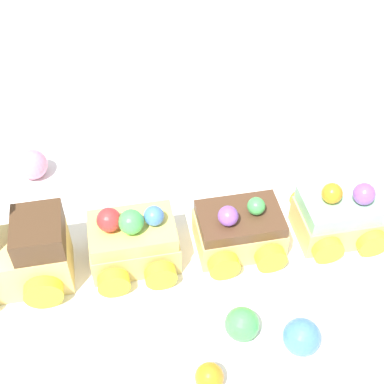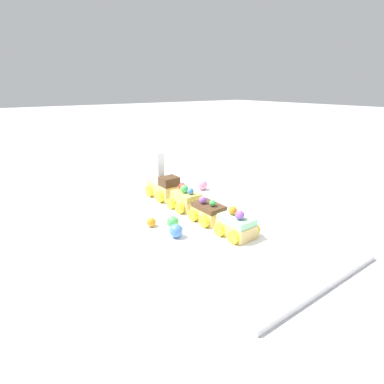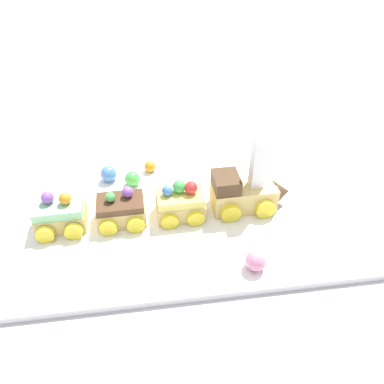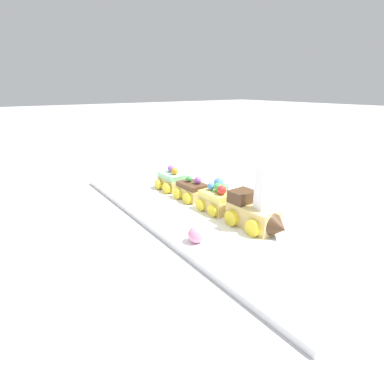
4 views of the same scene
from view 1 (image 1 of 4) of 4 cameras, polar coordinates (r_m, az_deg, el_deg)
ground_plane at (r=0.51m, az=-3.71°, el=-7.54°), size 10.00×10.00×0.00m
display_board at (r=0.50m, az=-3.74°, el=-7.13°), size 0.78×0.33×0.01m
cake_car_lemon at (r=0.48m, az=-6.28°, el=-5.49°), size 0.08×0.07×0.07m
cake_car_chocolate at (r=0.49m, az=5.05°, el=-4.14°), size 0.08×0.07×0.06m
cake_car_mint at (r=0.52m, az=15.44°, el=-2.34°), size 0.08×0.07×0.07m
gumball_orange at (r=0.42m, az=1.86°, el=-19.13°), size 0.02×0.02×0.02m
gumball_blue at (r=0.44m, az=11.62°, el=-14.91°), size 0.03×0.03×0.03m
gumball_pink at (r=0.58m, az=-16.65°, el=2.82°), size 0.03×0.03×0.03m
gumball_green at (r=0.44m, az=5.35°, el=-13.85°), size 0.03×0.03×0.03m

